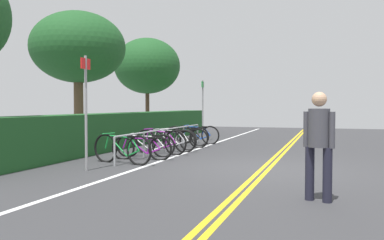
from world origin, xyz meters
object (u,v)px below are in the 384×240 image
object	(u,v)px
bicycle_7	(186,136)
tree_far_right	(147,66)
sign_post_far	(203,105)
bicycle_4	(169,141)
bicycle_1	(142,148)
pedestrian	(319,139)
tree_mid	(78,48)
bicycle_0	(122,149)
sign_post_near	(86,103)
bike_rack	(166,134)
bicycle_5	(175,139)
bicycle_3	(160,142)
bicycle_6	(185,138)
bicycle_8	(197,135)
bicycle_2	(146,145)

from	to	relation	value
bicycle_7	tree_far_right	xyz separation A→B (m)	(5.49, 4.08, 3.19)
sign_post_far	bicycle_4	bearing A→B (deg)	-178.24
bicycle_1	pedestrian	bearing A→B (deg)	-127.25
bicycle_7	tree_mid	xyz separation A→B (m)	(-1.07, 3.88, 3.26)
bicycle_0	sign_post_far	bearing A→B (deg)	-0.12
sign_post_near	sign_post_far	xyz separation A→B (m)	(8.22, -0.24, -0.04)
bike_rack	sign_post_near	bearing A→B (deg)	176.46
bicycle_5	bicycle_3	bearing A→B (deg)	-177.25
bicycle_6	bicycle_7	world-z (taller)	bicycle_7
tree_far_right	pedestrian	bearing A→B (deg)	-146.03
pedestrian	tree_far_right	distance (m)	16.18
bicycle_3	bicycle_6	distance (m)	2.11
bicycle_4	bicycle_8	xyz separation A→B (m)	(2.88, -0.02, -0.00)
tree_mid	bicycle_0	bearing A→B (deg)	-135.41
bike_rack	bicycle_0	distance (m)	2.90
bicycle_4	tree_far_right	xyz separation A→B (m)	(7.66, 4.25, 3.18)
bicycle_7	tree_mid	world-z (taller)	tree_mid
bike_rack	bicycle_0	xyz separation A→B (m)	(-2.89, 0.03, -0.19)
bicycle_3	bicycle_0	bearing A→B (deg)	176.97
bicycle_1	bicycle_8	size ratio (longest dim) A/B	0.95
bicycle_7	bicycle_4	bearing A→B (deg)	-175.30
bicycle_7	tree_mid	bearing A→B (deg)	105.46
sign_post_near	tree_far_right	world-z (taller)	tree_far_right
bicycle_4	bicycle_6	size ratio (longest dim) A/B	1.07
bike_rack	bicycle_3	xyz separation A→B (m)	(-0.68, -0.09, -0.19)
bicycle_0	tree_far_right	world-z (taller)	tree_far_right
bicycle_7	sign_post_far	distance (m)	2.23
bicycle_0	bicycle_2	distance (m)	1.46
bicycle_8	tree_mid	bearing A→B (deg)	113.59
bicycle_5	sign_post_near	size ratio (longest dim) A/B	0.67
sign_post_far	tree_mid	size ratio (longest dim) A/B	0.51
bicycle_0	bicycle_8	size ratio (longest dim) A/B	1.02
pedestrian	tree_far_right	bearing A→B (deg)	33.97
bicycle_3	bicycle_6	xyz separation A→B (m)	(2.11, -0.07, -0.04)
bicycle_3	bicycle_7	xyz separation A→B (m)	(2.84, 0.16, -0.03)
bicycle_0	bicycle_5	xyz separation A→B (m)	(3.62, -0.05, -0.04)
bicycle_4	tree_mid	xyz separation A→B (m)	(1.10, 4.06, 3.26)
bike_rack	tree_mid	distance (m)	5.10
bicycle_0	tree_mid	world-z (taller)	tree_mid
bicycle_2	bicycle_6	size ratio (longest dim) A/B	1.00
bicycle_5	bicycle_6	xyz separation A→B (m)	(0.70, -0.13, 0.00)
bike_rack	bicycle_7	distance (m)	2.17
pedestrian	sign_post_far	distance (m)	10.81
bicycle_5	tree_far_right	xyz separation A→B (m)	(6.91, 4.16, 3.20)
bicycle_6	bicycle_8	bearing A→B (deg)	1.07
bicycle_3	bicycle_7	size ratio (longest dim) A/B	1.03
pedestrian	sign_post_far	world-z (taller)	sign_post_far
bicycle_2	pedestrian	size ratio (longest dim) A/B	1.01
sign_post_near	bike_rack	bearing A→B (deg)	-3.54
bicycle_1	tree_far_right	size ratio (longest dim) A/B	0.34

